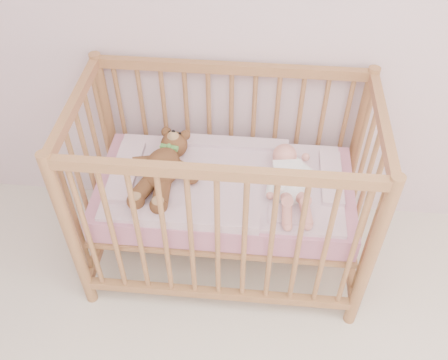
# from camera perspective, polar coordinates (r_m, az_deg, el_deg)

# --- Properties ---
(crib) EXTENTS (1.36, 0.76, 1.00)m
(crib) POSITION_cam_1_polar(r_m,az_deg,el_deg) (2.41, 0.11, -1.17)
(crib) COLOR #AF6E4A
(crib) RESTS_ON floor
(mattress) EXTENTS (1.22, 0.62, 0.13)m
(mattress) POSITION_cam_1_polar(r_m,az_deg,el_deg) (2.42, 0.11, -1.41)
(mattress) COLOR pink
(mattress) RESTS_ON crib
(blanket) EXTENTS (1.10, 0.58, 0.06)m
(blanket) POSITION_cam_1_polar(r_m,az_deg,el_deg) (2.36, 0.11, -0.17)
(blanket) COLOR pink
(blanket) RESTS_ON mattress
(baby) EXTENTS (0.32, 0.55, 0.13)m
(baby) POSITION_cam_1_polar(r_m,az_deg,el_deg) (2.30, 7.50, 0.31)
(baby) COLOR white
(baby) RESTS_ON blanket
(teddy_bear) EXTENTS (0.45, 0.57, 0.15)m
(teddy_bear) POSITION_cam_1_polar(r_m,az_deg,el_deg) (2.33, -7.12, 1.43)
(teddy_bear) COLOR brown
(teddy_bear) RESTS_ON blanket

